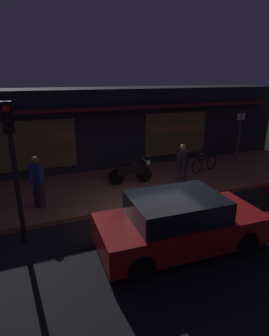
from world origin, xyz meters
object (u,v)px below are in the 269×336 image
(motorcycle, at_px, (131,171))
(sign_post, at_px, (239,133))
(bicycle_parked, at_px, (204,163))
(parked_car_near, at_px, (179,223))
(person_bystander, at_px, (182,165))
(traffic_light_pole, at_px, (12,150))
(person_photographer, at_px, (38,181))

(motorcycle, bearing_deg, sign_post, 9.05)
(bicycle_parked, relative_size, parked_car_near, 0.39)
(bicycle_parked, bearing_deg, person_bystander, -146.41)
(bicycle_parked, relative_size, person_bystander, 0.96)
(person_bystander, relative_size, traffic_light_pole, 0.46)
(parked_car_near, bearing_deg, person_photographer, 132.18)
(bicycle_parked, distance_m, sign_post, 2.78)
(person_bystander, relative_size, sign_post, 0.70)
(bicycle_parked, distance_m, person_bystander, 2.35)
(person_bystander, bearing_deg, parked_car_near, -121.73)
(person_bystander, relative_size, parked_car_near, 0.40)
(sign_post, distance_m, parked_car_near, 8.19)
(traffic_light_pole, bearing_deg, person_bystander, 14.27)
(motorcycle, height_order, person_photographer, person_photographer)
(motorcycle, bearing_deg, traffic_light_pole, -147.38)
(person_photographer, relative_size, person_bystander, 1.00)
(bicycle_parked, bearing_deg, sign_post, 18.18)
(person_photographer, bearing_deg, bicycle_parked, 8.11)
(person_photographer, xyz_separation_m, sign_post, (9.36, 1.79, 0.48))
(person_photographer, distance_m, person_bystander, 5.00)
(bicycle_parked, bearing_deg, motorcycle, -177.75)
(motorcycle, distance_m, sign_post, 6.06)
(motorcycle, xyz_separation_m, sign_post, (5.92, 0.94, 0.86))
(sign_post, bearing_deg, traffic_light_pole, -160.61)
(person_bystander, bearing_deg, traffic_light_pole, -165.73)
(motorcycle, height_order, person_bystander, person_bystander)
(person_photographer, bearing_deg, parked_car_near, -47.82)
(parked_car_near, bearing_deg, motorcycle, 85.04)
(bicycle_parked, relative_size, sign_post, 0.67)
(traffic_light_pole, xyz_separation_m, parked_car_near, (3.59, -1.70, -1.77))
(bicycle_parked, xyz_separation_m, person_photographer, (-6.90, -0.98, 0.52))
(person_photographer, distance_m, sign_post, 9.55)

